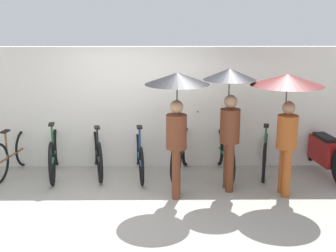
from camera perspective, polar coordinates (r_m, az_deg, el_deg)
The scene contains 13 objects.
ground_plane at distance 7.30m, azimuth -4.01°, elevation -9.39°, with size 30.00×30.00×0.00m, color #9E998E.
back_wall at distance 8.68m, azimuth -3.46°, elevation 2.25°, with size 13.59×0.12×2.25m.
parked_bicycle_0 at distance 8.86m, azimuth -18.45°, elevation -3.24°, with size 0.47×1.67×1.06m.
parked_bicycle_1 at distance 8.63m, azimuth -13.70°, elevation -3.25°, with size 0.46×1.80×1.03m.
parked_bicycle_2 at distance 8.56m, azimuth -8.62°, elevation -3.25°, with size 0.54×1.68×1.05m.
parked_bicycle_3 at distance 8.43m, azimuth -3.54°, elevation -3.53°, with size 0.44×1.74×1.02m.
parked_bicycle_4 at distance 8.40m, azimuth 1.67°, elevation -3.29°, with size 0.56×1.72×1.07m.
parked_bicycle_5 at distance 8.46m, azimuth 6.82°, elevation -3.35°, with size 0.44×1.77×1.08m.
parked_bicycle_6 at distance 8.68m, azimuth 11.75°, elevation -3.20°, with size 0.57×1.70×1.02m.
pedestrian_leading at distance 7.18m, azimuth 1.09°, elevation 3.20°, with size 1.00×1.00×1.96m.
pedestrian_center at distance 7.53m, azimuth 7.51°, elevation 3.18°, with size 0.85×0.85×1.99m.
pedestrian_trailing at distance 7.48m, azimuth 14.32°, elevation 3.44°, with size 1.14×1.14×1.93m.
motorcycle at distance 8.83m, azimuth 18.45°, elevation -3.08°, with size 0.60×2.11×0.93m.
Camera 1 is at (0.43, -6.68, 2.91)m, focal length 50.00 mm.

